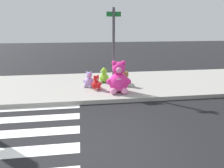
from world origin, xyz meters
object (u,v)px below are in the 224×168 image
sign_pole (114,47)px  plush_pink_large (119,80)px  plush_lavender (89,81)px  plush_lime (104,76)px  plush_red (97,84)px  plush_brown (125,80)px  plush_teal (118,76)px

sign_pole → plush_pink_large: 1.34m
plush_lavender → plush_lime: 0.95m
plush_red → sign_pole: bearing=8.6°
sign_pole → plush_red: (-0.71, -0.11, -1.46)m
plush_brown → plush_lime: bearing=140.2°
plush_red → plush_brown: bearing=17.4°
plush_pink_large → plush_lavender: size_ratio=1.87×
plush_lavender → plush_lime: plush_lime is taller
plush_brown → plush_red: plush_brown is taller
plush_lavender → plush_teal: (1.37, 0.61, -0.00)m
plush_lavender → plush_brown: bearing=-2.4°
sign_pole → plush_lavender: size_ratio=4.82×
sign_pole → plush_lime: bearing=106.8°
plush_lime → plush_teal: 0.68m
plush_pink_large → plush_lavender: bearing=139.8°
plush_pink_large → plush_red: (-0.83, 0.48, -0.26)m
plush_brown → plush_lime: 1.12m
plush_pink_large → plush_red: bearing=150.0°
plush_red → plush_lavender: bearing=121.6°
plush_red → plush_teal: 1.53m
sign_pole → plush_red: sign_pole is taller
plush_pink_large → plush_lime: bearing=104.7°
plush_teal → plush_red: bearing=-135.5°
sign_pole → plush_brown: size_ratio=4.99×
plush_lavender → plush_red: size_ratio=1.11×
plush_lime → plush_pink_large: bearing=-75.3°
sign_pole → plush_teal: bearing=68.8°
plush_brown → plush_teal: bearing=104.9°
plush_lavender → plush_brown: 1.55m
plush_lavender → plush_red: plush_lavender is taller
plush_pink_large → sign_pole: bearing=100.9°
sign_pole → plush_lime: (-0.30, 1.00, -1.43)m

